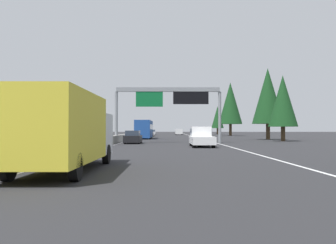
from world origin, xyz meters
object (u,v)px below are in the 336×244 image
Objects in this scene: sedan_mid_right at (133,137)px; conifer_right_far at (230,103)px; minivan_distant_b at (179,132)px; bus_near_center at (144,129)px; sedan_distant_a at (152,133)px; box_truck_far_right at (65,130)px; oncoming_far at (101,137)px; conifer_right_mid at (268,96)px; oncoming_near at (98,134)px; sedan_mid_center at (149,133)px; sign_gantry_overhead at (169,99)px; conifer_right_near at (283,101)px; pickup_far_center at (201,137)px; conifer_right_distant at (217,117)px.

conifer_right_far is at bearing -22.04° from sedan_mid_right.
bus_near_center is at bearing 169.95° from minivan_distant_b.
minivan_distant_b is 1.14× the size of sedan_mid_right.
minivan_distant_b is 1.14× the size of sedan_distant_a.
bus_near_center is 42.14m from minivan_distant_b.
box_truck_far_right is 1.93× the size of oncoming_far.
sedan_distant_a is (59.61, 0.17, 0.00)m from sedan_mid_right.
conifer_right_mid is at bearing -179.71° from conifer_right_far.
oncoming_near is 0.33× the size of conifer_right_far.
conifer_right_far is (9.17, -19.71, 7.37)m from sedan_mid_center.
sedan_mid_center is at bearing 162.62° from minivan_distant_b.
bus_near_center is 38.25m from sedan_distant_a.
minivan_distant_b is (61.10, -3.12, -4.30)m from sign_gantry_overhead.
oncoming_near is 29.69m from conifer_right_mid.
conifer_right_near is at bearing -68.23° from sedan_mid_right.
sedan_mid_center is 31.45m from conifer_right_mid.
conifer_right_near reaches higher than bus_near_center.
conifer_right_mid reaches higher than box_truck_far_right.
sign_gantry_overhead reaches higher than oncoming_far.
conifer_right_mid is (23.09, -12.71, 5.94)m from pickup_far_center.
conifer_right_far is at bearing -119.46° from sedan_distant_a.
box_truck_far_right is 0.64× the size of conifer_right_far.
conifer_right_far reaches higher than oncoming_near.
oncoming_near is (30.13, 15.47, -0.23)m from pickup_far_center.
pickup_far_center is 10.24m from sedan_mid_right.
bus_near_center is (48.74, 0.01, 0.11)m from box_truck_far_right.
pickup_far_center is at bearing 170.99° from conifer_right_distant.
minivan_distant_b is at bearing 131.12° from conifer_right_distant.
pickup_far_center is 1.27× the size of sedan_distant_a.
conifer_right_near is at bearing 179.70° from conifer_right_distant.
conifer_right_near is (-55.02, -12.34, 4.49)m from minivan_distant_b.
conifer_right_distant is (14.32, -20.14, 4.71)m from sedan_distant_a.
sign_gantry_overhead is at bearing 30.92° from oncoming_near.
minivan_distant_b is 17.42m from conifer_right_distant.
box_truck_far_right is 103.33m from conifer_right_distant.
minivan_distant_b is 63.28m from sedan_mid_right.
conifer_right_mid is at bearing -165.17° from minivan_distant_b.
bus_near_center is at bearing 0.18° from sedan_mid_right.
pickup_far_center is at bearing -19.65° from box_truck_far_right.
conifer_right_distant reaches higher than sign_gantry_overhead.
sedan_distant_a is at bearing 20.93° from conifer_right_near.
box_truck_far_right is 27.38m from sedan_mid_right.
conifer_right_near reaches higher than minivan_distant_b.
sign_gantry_overhead is 61.33m from minivan_distant_b.
bus_near_center is (28.77, 7.14, 0.80)m from pickup_far_center.
minivan_distant_b is at bearing 40.51° from conifer_right_far.
sedan_mid_center and sedan_mid_right have the same top height.
conifer_right_distant is (25.50, -0.36, -2.66)m from conifer_right_far.
conifer_right_mid is at bearing -48.28° from sign_gantry_overhead.
conifer_right_distant is at bearing -9.01° from pickup_far_center.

